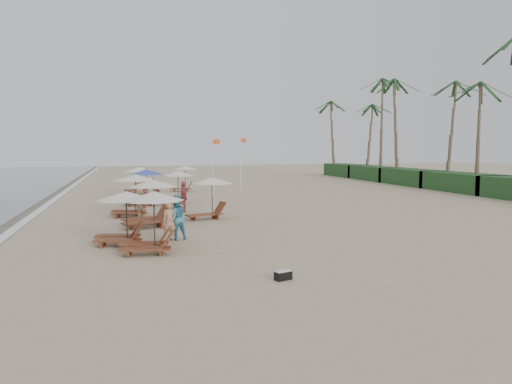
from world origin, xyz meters
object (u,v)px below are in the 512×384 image
object	(u,v)px
inland_station_1	(176,182)
beachgoer_mid_a	(176,218)
lounger_station_3	(132,194)
inland_station_2	(184,175)
beachgoer_far_b	(139,192)
lounger_station_4	(142,189)
inland_station_0	(209,193)
lounger_station_0	(149,220)
lounger_station_1	(122,215)
lounger_station_2	(148,204)
beachgoer_far_a	(184,197)
lounger_station_5	(136,182)
lounger_station_6	(138,180)
flag_pole_near	(213,163)
beachgoer_mid_b	(140,205)
beachgoer_near	(170,222)
duffel_bag	(283,275)

from	to	relation	value
inland_station_1	beachgoer_mid_a	distance (m)	13.10
lounger_station_3	inland_station_2	size ratio (longest dim) A/B	1.02
inland_station_2	beachgoer_far_b	distance (m)	10.30
lounger_station_3	lounger_station_4	size ratio (longest dim) A/B	0.95
inland_station_0	inland_station_1	xyz separation A→B (m)	(-0.98, 7.55, 0.13)
lounger_station_0	lounger_station_1	size ratio (longest dim) A/B	0.97
lounger_station_2	inland_station_1	xyz separation A→B (m)	(2.27, 9.14, 0.43)
beachgoer_far_a	lounger_station_1	bearing A→B (deg)	-11.77
lounger_station_4	lounger_station_5	size ratio (longest dim) A/B	1.06
lounger_station_5	inland_station_2	bearing A→B (deg)	43.71
lounger_station_0	lounger_station_6	bearing A→B (deg)	89.58
inland_station_1	flag_pole_near	distance (m)	5.28
lounger_station_1	beachgoer_mid_b	bearing A→B (deg)	81.95
lounger_station_3	inland_station_1	bearing A→B (deg)	61.35
lounger_station_4	beachgoer_near	distance (m)	13.16
duffel_bag	inland_station_0	bearing A→B (deg)	90.39
lounger_station_1	inland_station_2	size ratio (longest dim) A/B	0.98
beachgoer_far_a	flag_pole_near	world-z (taller)	flag_pole_near
inland_station_1	flag_pole_near	world-z (taller)	flag_pole_near
beachgoer_near	beachgoer_mid_b	size ratio (longest dim) A/B	1.07
inland_station_1	beachgoer_far_b	distance (m)	2.55
lounger_station_4	duffel_bag	size ratio (longest dim) A/B	5.07
beachgoer_near	flag_pole_near	bearing A→B (deg)	57.87
lounger_station_2	lounger_station_4	xyz separation A→B (m)	(0.04, 8.92, -0.01)
inland_station_2	beachgoer_near	size ratio (longest dim) A/B	1.57
beachgoer_mid_a	beachgoer_mid_b	size ratio (longest dim) A/B	1.20
lounger_station_3	duffel_bag	size ratio (longest dim) A/B	4.80
inland_station_1	beachgoer_far_a	xyz separation A→B (m)	(-0.03, -4.68, -0.58)
inland_station_2	lounger_station_5	bearing A→B (deg)	-136.29
lounger_station_2	lounger_station_3	size ratio (longest dim) A/B	1.07
beachgoer_far_a	duffel_bag	size ratio (longest dim) A/B	3.33
lounger_station_0	inland_station_1	world-z (taller)	lounger_station_0
duffel_bag	lounger_station_5	bearing A→B (deg)	98.24
lounger_station_6	lounger_station_5	bearing A→B (deg)	-94.09
lounger_station_2	flag_pole_near	distance (m)	14.34
duffel_bag	lounger_station_0	bearing A→B (deg)	126.73
lounger_station_1	lounger_station_4	xyz separation A→B (m)	(1.22, 13.03, -0.10)
flag_pole_near	lounger_station_5	bearing A→B (deg)	169.10
inland_station_0	lounger_station_1	bearing A→B (deg)	-127.93
lounger_station_3	beachgoer_mid_a	distance (m)	7.75
lounger_station_0	beachgoer_far_a	size ratio (longest dim) A/B	1.35
inland_station_1	beachgoer_near	bearing A→B (deg)	-96.84
beachgoer_far_a	flag_pole_near	size ratio (longest dim) A/B	0.39
inland_station_0	inland_station_2	distance (m)	16.62
lounger_station_0	beachgoer_near	xyz separation A→B (m)	(0.89, 1.80, -0.36)
lounger_station_0	inland_station_2	distance (m)	24.55
lounger_station_1	beachgoer_far_b	distance (m)	12.87
lounger_station_2	duffel_bag	size ratio (longest dim) A/B	5.15
beachgoer_mid_a	duffel_bag	world-z (taller)	beachgoer_mid_a
inland_station_2	beachgoer_far_b	xyz separation A→B (m)	(-4.02, -9.47, -0.55)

